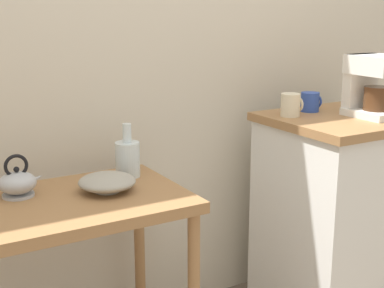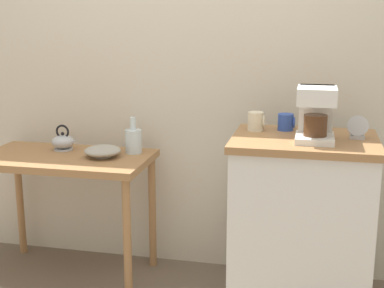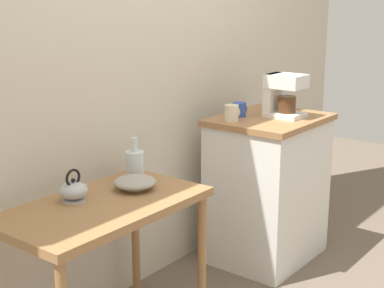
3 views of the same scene
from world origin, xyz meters
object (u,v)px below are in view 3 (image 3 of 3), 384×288
object	(u,v)px
teakettle	(74,191)
mug_small_cream	(232,113)
table_clock	(286,102)
glass_carafe_vase	(135,163)
coffee_maker	(283,94)
mug_blue	(239,109)
bowl_stoneware	(135,182)

from	to	relation	value
teakettle	mug_small_cream	size ratio (longest dim) A/B	1.61
table_clock	glass_carafe_vase	bearing A→B (deg)	170.77
coffee_maker	glass_carafe_vase	bearing A→B (deg)	164.61
mug_blue	table_clock	world-z (taller)	table_clock
bowl_stoneware	mug_blue	bearing A→B (deg)	3.61
coffee_maker	mug_small_cream	distance (m)	0.35
coffee_maker	table_clock	bearing A→B (deg)	22.02
glass_carafe_vase	mug_blue	distance (m)	0.88
bowl_stoneware	coffee_maker	bearing A→B (deg)	-7.33
mug_blue	mug_small_cream	distance (m)	0.16
teakettle	table_clock	bearing A→B (deg)	-6.04
table_clock	bowl_stoneware	bearing A→B (deg)	177.18
bowl_stoneware	mug_small_cream	xyz separation A→B (m)	(0.85, 0.02, 0.20)
mug_blue	glass_carafe_vase	bearing A→B (deg)	175.54
mug_blue	mug_small_cream	world-z (taller)	mug_small_cream
teakettle	coffee_maker	size ratio (longest dim) A/B	0.61
coffee_maker	table_clock	xyz separation A→B (m)	(0.20, 0.08, -0.09)
bowl_stoneware	teakettle	world-z (taller)	teakettle
bowl_stoneware	table_clock	xyz separation A→B (m)	(1.35, -0.07, 0.20)
bowl_stoneware	table_clock	distance (m)	1.36
coffee_maker	mug_blue	bearing A→B (deg)	125.13
bowl_stoneware	mug_small_cream	distance (m)	0.87
glass_carafe_vase	coffee_maker	world-z (taller)	coffee_maker
teakettle	coffee_maker	distance (m)	1.48
coffee_maker	mug_small_cream	bearing A→B (deg)	151.09
bowl_stoneware	table_clock	size ratio (longest dim) A/B	1.79
table_clock	mug_blue	bearing A→B (deg)	159.64
teakettle	mug_blue	xyz separation A→B (m)	(1.28, -0.04, 0.18)
glass_carafe_vase	mug_blue	xyz separation A→B (m)	(0.86, -0.07, 0.16)
bowl_stoneware	teakettle	bearing A→B (deg)	159.60
bowl_stoneware	glass_carafe_vase	world-z (taller)	glass_carafe_vase
bowl_stoneware	mug_small_cream	size ratio (longest dim) A/B	2.08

